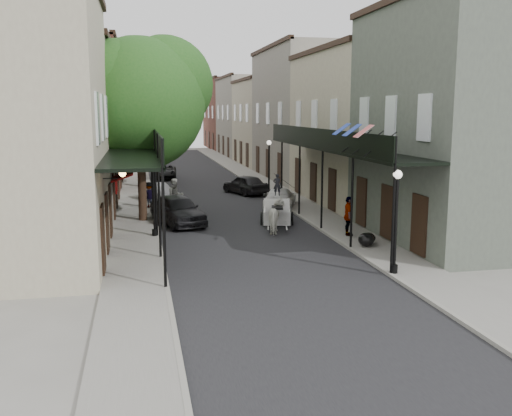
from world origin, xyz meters
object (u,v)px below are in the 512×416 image
horse (277,216)px  lamppost_right_near (396,220)px  tree_far (143,111)px  car_left_mid (158,193)px  pedestrian_sidewalk_right (348,216)px  car_right_near (280,198)px  lamppost_right_far (269,166)px  car_left_near (178,210)px  carriage (277,203)px  lamppost_left (154,195)px  pedestrian_walking (175,196)px  pedestrian_sidewalk_left (149,195)px  car_right_far (245,184)px  car_left_far (164,172)px  tree_near (147,98)px

horse → lamppost_right_near: bearing=119.5°
tree_far → car_left_mid: size_ratio=2.38×
pedestrian_sidewalk_right → car_right_near: pedestrian_sidewalk_right is taller
lamppost_right_far → car_left_near: lamppost_right_far is taller
carriage → car_left_mid: size_ratio=0.75×
lamppost_left → pedestrian_walking: 6.54m
horse → pedestrian_sidewalk_left: size_ratio=1.26×
tree_far → lamppost_right_far: size_ratio=2.32×
lamppost_right_far → car_right_far: lamppost_right_far is taller
tree_far → car_left_far: 7.62m
lamppost_right_far → carriage: 9.77m
tree_near → car_right_near: tree_near is taller
tree_near → pedestrian_sidewalk_right: (8.90, -6.00, -5.45)m
car_left_near → horse: bearing=-49.7°
lamppost_left → carriage: (6.43, 2.44, -0.99)m
lamppost_left → horse: 5.99m
pedestrian_walking → pedestrian_sidewalk_left: size_ratio=1.33×
pedestrian_walking → car_right_near: size_ratio=0.48×
tree_near → car_left_far: size_ratio=2.19×
pedestrian_sidewalk_left → car_right_near: bearing=141.4°
pedestrian_sidewalk_left → car_left_far: bearing=-126.0°
lamppost_right_near → car_right_far: size_ratio=0.90×
pedestrian_sidewalk_left → pedestrian_sidewalk_right: size_ratio=0.83×
lamppost_left → carriage: lamppost_left is taller
pedestrian_sidewalk_right → car_left_far: size_ratio=0.42×
tree_far → car_right_near: (7.85, -11.33, -5.22)m
tree_far → lamppost_left: (0.15, -18.18, -3.79)m
tree_far → pedestrian_sidewalk_right: size_ratio=4.68×
pedestrian_sidewalk_left → car_right_far: bearing=-173.8°
lamppost_right_near → horse: 8.40m
pedestrian_sidewalk_right → car_right_near: 8.76m
lamppost_right_far → car_right_near: (-0.50, -5.15, -1.44)m
lamppost_left → car_right_far: 14.69m
lamppost_right_near → carriage: bearing=99.6°
car_left_far → car_right_far: 11.70m
lamppost_right_far → car_left_near: 11.43m
car_left_mid → car_left_near: bearing=-105.9°
lamppost_right_near → tree_near: bearing=124.3°
car_left_mid → pedestrian_walking: bearing=-100.6°
pedestrian_sidewalk_left → tree_near: bearing=60.0°
lamppost_left → car_right_far: bearing=62.7°
lamppost_right_far → car_left_far: lamppost_right_far is taller
tree_near → lamppost_left: 6.10m
car_left_near → pedestrian_sidewalk_right: bearing=-48.9°
lamppost_left → car_right_near: 10.41m
carriage → pedestrian_sidewalk_right: (2.37, -4.27, -0.02)m
horse → pedestrian_walking: pedestrian_walking is taller
pedestrian_sidewalk_left → pedestrian_sidewalk_right: 13.27m
pedestrian_walking → car_left_near: bearing=-107.0°
lamppost_right_near → car_left_far: 32.21m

